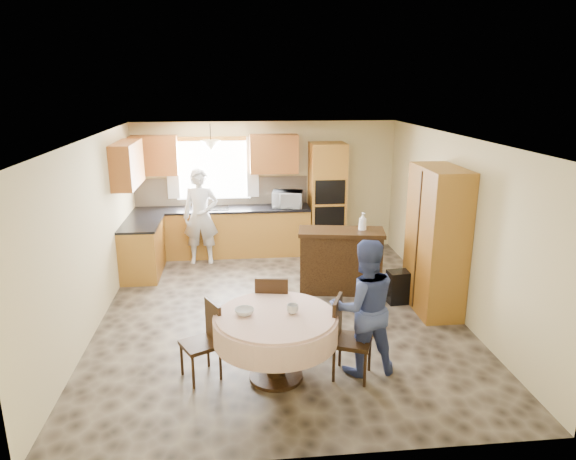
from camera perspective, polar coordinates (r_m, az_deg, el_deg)
The scene contains 36 objects.
floor at distance 7.51m, azimuth -0.93°, elevation -9.12°, with size 5.00×6.00×0.01m, color #6D5F4C.
ceiling at distance 6.83m, azimuth -1.02°, elevation 10.23°, with size 5.00×6.00×0.01m, color white.
wall_back at distance 9.98m, azimuth -2.48°, elevation 4.81°, with size 5.00×0.02×2.50m, color #CDBD83.
wall_front at distance 4.28m, azimuth 2.60°, elevation -10.96°, with size 5.00×0.02×2.50m, color #CDBD83.
wall_left at distance 7.30m, azimuth -20.92°, elevation -0.47°, with size 0.02×6.00×2.50m, color #CDBD83.
wall_right at distance 7.69m, azimuth 17.93°, elevation 0.62°, with size 0.02×6.00×2.50m, color #CDBD83.
window at distance 9.89m, azimuth -8.33°, elevation 6.61°, with size 1.40×0.03×1.10m, color white.
curtain_left at distance 9.89m, azimuth -12.73°, elevation 6.69°, with size 0.22×0.02×1.15m, color white.
curtain_right at distance 9.83m, azimuth -3.95°, elevation 6.98°, with size 0.22×0.02×1.15m, color white.
base_cab_back at distance 9.87m, azimuth -7.25°, elevation -0.28°, with size 3.30×0.60×0.88m, color gold.
counter_back at distance 9.75m, azimuth -7.34°, elevation 2.31°, with size 3.30×0.64×0.04m, color black.
base_cab_left at distance 9.15m, azimuth -15.84°, elevation -2.10°, with size 0.60×1.20×0.88m, color gold.
counter_left at distance 9.02m, azimuth -16.06°, elevation 0.68°, with size 0.64×1.20×0.04m, color black.
backsplash at distance 9.97m, azimuth -7.37°, elevation 4.27°, with size 3.30×0.02×0.55m, color tan.
wall_cab_left at distance 9.80m, azimuth -14.64°, elevation 8.02°, with size 0.85×0.33×0.72m, color #BA6D2E.
wall_cab_right at distance 9.72m, azimuth -1.58°, elevation 8.46°, with size 0.90×0.33×0.72m, color #BA6D2E.
wall_cab_side at distance 8.84m, azimuth -17.43°, elevation 6.98°, with size 0.33×1.20×0.72m, color #BA6D2E.
oven_tower at distance 9.85m, azimuth 4.35°, elevation 3.50°, with size 0.66×0.62×2.12m, color gold.
oven_upper at distance 9.51m, azimuth 4.71°, elevation 4.21°, with size 0.56×0.01×0.45m, color black.
oven_lower at distance 9.62m, azimuth 4.64°, elevation 1.29°, with size 0.56×0.01×0.45m, color black.
pendant at distance 9.34m, azimuth -8.57°, elevation 9.28°, with size 0.36×0.36×0.18m, color beige.
sideboard at distance 8.12m, azimuth 5.85°, elevation -3.63°, with size 1.32×0.54×0.94m, color #3A250F.
space_heater at distance 7.91m, azimuth 12.29°, elevation -6.19°, with size 0.36×0.25×0.50m, color black.
cupboard at distance 7.55m, azimuth 16.15°, elevation -1.14°, with size 0.55×1.09×2.09m, color gold.
dining_table at distance 5.71m, azimuth -1.38°, elevation -10.92°, with size 1.36×1.36×0.78m.
chair_left at distance 5.88m, azimuth -9.13°, elevation -11.61°, with size 0.51×0.51×0.87m.
chair_back at distance 6.37m, azimuth -1.73°, elevation -8.66°, with size 0.48×0.48×0.96m.
chair_right at distance 5.84m, azimuth 6.47°, elevation -11.38°, with size 0.53×0.53×0.93m.
framed_picture at distance 8.03m, azimuth 16.55°, elevation 4.52°, with size 0.06×0.63×0.52m.
microwave at distance 9.70m, azimuth -0.06°, elevation 3.45°, with size 0.56×0.38×0.31m, color silver.
person_sink at distance 9.38m, azimuth -9.67°, elevation 1.48°, with size 0.64×0.42×1.74m, color silver.
person_dining at distance 5.84m, azimuth 8.42°, elevation -8.47°, with size 0.77×0.60×1.58m, color #3E4C87.
bowl_sideboard at distance 7.92m, azimuth 4.24°, elevation -0.32°, with size 0.20×0.20×0.05m, color #B2B2B2.
bottle_sideboard at distance 8.00m, azimuth 8.29°, elevation 0.77°, with size 0.13×0.13×0.33m, color silver.
cup_table at distance 5.64m, azimuth 0.50°, elevation -8.77°, with size 0.13×0.13×0.10m, color #B2B2B2.
bowl_table at distance 5.64m, azimuth -4.86°, elevation -9.03°, with size 0.21×0.21×0.07m, color #B2B2B2.
Camera 1 is at (-0.58, -6.77, 3.19)m, focal length 32.00 mm.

